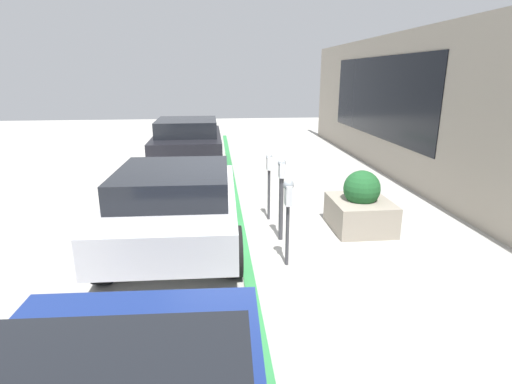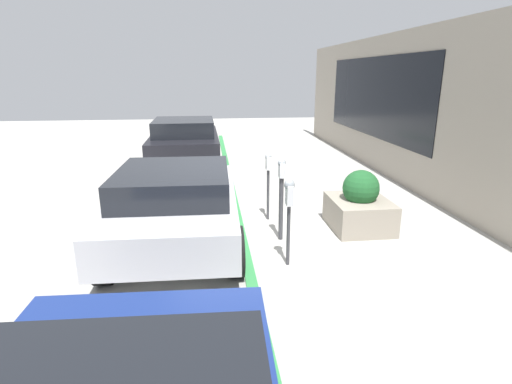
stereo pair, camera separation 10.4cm
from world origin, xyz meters
TOP-DOWN VIEW (x-y plane):
  - ground_plane at (0.00, 0.00)m, footprint 40.00×40.00m
  - curb_strip at (0.00, 0.08)m, footprint 24.50×0.16m
  - building_facade at (0.00, -4.47)m, footprint 24.50×0.17m
  - parking_meter_nearest at (-1.03, -0.53)m, footprint 0.19×0.16m
  - parking_meter_second at (-0.05, -0.60)m, footprint 0.16×0.14m
  - parking_meter_middle at (0.98, -0.52)m, footprint 0.15×0.12m
  - planter_box at (0.31, -2.16)m, footprint 1.23×1.06m
  - parked_car_middle at (-0.10, 1.20)m, footprint 3.92×2.06m
  - parked_car_rear at (5.59, 1.34)m, footprint 3.89×2.04m

SIDE VIEW (x-z plane):
  - ground_plane at x=0.00m, z-range 0.00..0.00m
  - curb_strip at x=0.00m, z-range 0.00..0.04m
  - planter_box at x=0.31m, z-range -0.13..0.99m
  - parked_car_middle at x=-0.10m, z-range 0.07..1.43m
  - parked_car_rear at x=5.59m, z-range 0.05..1.58m
  - parking_meter_second at x=-0.05m, z-range 0.19..1.63m
  - parking_meter_middle at x=0.98m, z-range 0.29..1.63m
  - parking_meter_nearest at x=-1.03m, z-range 0.34..1.69m
  - building_facade at x=0.00m, z-range 0.01..3.90m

